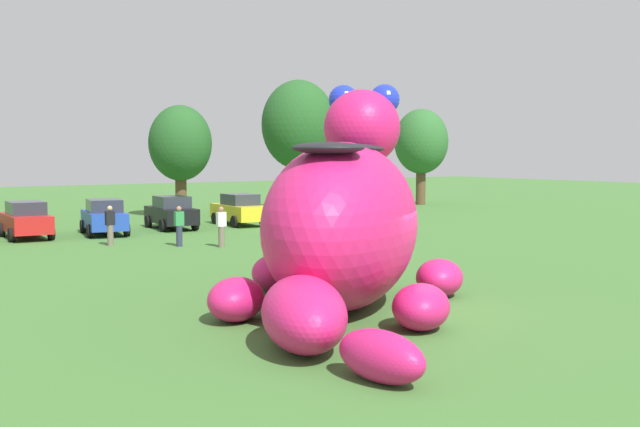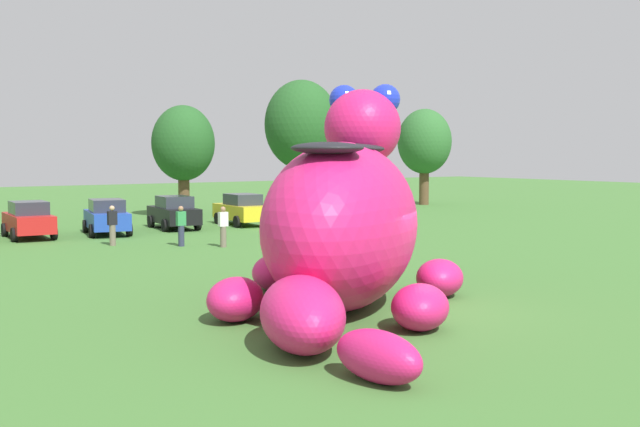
{
  "view_description": "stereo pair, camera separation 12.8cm",
  "coord_description": "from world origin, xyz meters",
  "px_view_note": "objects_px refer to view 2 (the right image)",
  "views": [
    {
      "loc": [
        -12.76,
        -14.05,
        3.93
      ],
      "look_at": [
        -1.36,
        2.49,
        2.35
      ],
      "focal_mm": 42.89,
      "sensor_mm": 36.0,
      "label": 1
    },
    {
      "loc": [
        -12.65,
        -14.12,
        3.93
      ],
      "look_at": [
        -1.36,
        2.49,
        2.35
      ],
      "focal_mm": 42.89,
      "sensor_mm": 36.0,
      "label": 2
    }
  ],
  "objects_px": {
    "spectator_mid_field": "(279,218)",
    "spectator_near_inflatable": "(329,231)",
    "car_red": "(29,220)",
    "car_black": "(174,212)",
    "spectator_far_side": "(223,227)",
    "spectator_wandering": "(181,226)",
    "car_blue": "(107,217)",
    "spectator_by_cars": "(112,226)",
    "giant_inflatable_creature": "(343,223)",
    "car_yellow": "(242,209)"
  },
  "relations": [
    {
      "from": "spectator_mid_field",
      "to": "spectator_near_inflatable",
      "type": "bearing_deg",
      "value": -103.9
    },
    {
      "from": "car_red",
      "to": "spectator_mid_field",
      "type": "height_order",
      "value": "car_red"
    },
    {
      "from": "car_black",
      "to": "spectator_far_side",
      "type": "relative_size",
      "value": 2.49
    },
    {
      "from": "spectator_near_inflatable",
      "to": "spectator_wandering",
      "type": "distance_m",
      "value": 6.58
    },
    {
      "from": "spectator_near_inflatable",
      "to": "car_blue",
      "type": "bearing_deg",
      "value": 113.59
    },
    {
      "from": "car_blue",
      "to": "spectator_by_cars",
      "type": "relative_size",
      "value": 2.54
    },
    {
      "from": "car_red",
      "to": "spectator_near_inflatable",
      "type": "relative_size",
      "value": 2.45
    },
    {
      "from": "spectator_near_inflatable",
      "to": "spectator_far_side",
      "type": "bearing_deg",
      "value": 124.43
    },
    {
      "from": "spectator_wandering",
      "to": "spectator_far_side",
      "type": "bearing_deg",
      "value": -44.18
    },
    {
      "from": "car_red",
      "to": "car_blue",
      "type": "distance_m",
      "value": 3.56
    },
    {
      "from": "giant_inflatable_creature",
      "to": "spectator_mid_field",
      "type": "distance_m",
      "value": 17.44
    },
    {
      "from": "car_red",
      "to": "spectator_by_cars",
      "type": "distance_m",
      "value": 5.42
    },
    {
      "from": "car_blue",
      "to": "car_red",
      "type": "bearing_deg",
      "value": 173.05
    },
    {
      "from": "car_red",
      "to": "spectator_far_side",
      "type": "height_order",
      "value": "car_red"
    },
    {
      "from": "car_blue",
      "to": "spectator_wandering",
      "type": "xyz_separation_m",
      "value": [
        1.05,
        -6.38,
        -0.01
      ]
    },
    {
      "from": "car_black",
      "to": "spectator_wandering",
      "type": "distance_m",
      "value": 7.65
    },
    {
      "from": "spectator_wandering",
      "to": "spectator_far_side",
      "type": "distance_m",
      "value": 1.85
    },
    {
      "from": "car_red",
      "to": "car_yellow",
      "type": "height_order",
      "value": "same"
    },
    {
      "from": "giant_inflatable_creature",
      "to": "spectator_far_side",
      "type": "relative_size",
      "value": 6.28
    },
    {
      "from": "spectator_near_inflatable",
      "to": "spectator_by_cars",
      "type": "bearing_deg",
      "value": 131.74
    },
    {
      "from": "spectator_near_inflatable",
      "to": "spectator_far_side",
      "type": "relative_size",
      "value": 1.0
    },
    {
      "from": "spectator_by_cars",
      "to": "car_red",
      "type": "bearing_deg",
      "value": 114.69
    },
    {
      "from": "car_red",
      "to": "spectator_wandering",
      "type": "bearing_deg",
      "value": -56.06
    },
    {
      "from": "car_yellow",
      "to": "car_red",
      "type": "bearing_deg",
      "value": -179.06
    },
    {
      "from": "car_blue",
      "to": "spectator_near_inflatable",
      "type": "relative_size",
      "value": 2.54
    },
    {
      "from": "car_black",
      "to": "car_blue",
      "type": "bearing_deg",
      "value": -168.75
    },
    {
      "from": "spectator_by_cars",
      "to": "spectator_mid_field",
      "type": "bearing_deg",
      "value": -3.67
    },
    {
      "from": "car_blue",
      "to": "spectator_far_side",
      "type": "relative_size",
      "value": 2.54
    },
    {
      "from": "giant_inflatable_creature",
      "to": "spectator_wandering",
      "type": "xyz_separation_m",
      "value": [
        1.9,
        14.29,
        -1.33
      ]
    },
    {
      "from": "car_red",
      "to": "spectator_far_side",
      "type": "xyz_separation_m",
      "value": [
        5.91,
        -8.1,
        -0.01
      ]
    },
    {
      "from": "car_yellow",
      "to": "spectator_far_side",
      "type": "distance_m",
      "value": 9.87
    },
    {
      "from": "car_yellow",
      "to": "spectator_wandering",
      "type": "bearing_deg",
      "value": -133.7
    },
    {
      "from": "spectator_mid_field",
      "to": "spectator_by_cars",
      "type": "height_order",
      "value": "same"
    },
    {
      "from": "car_blue",
      "to": "spectator_near_inflatable",
      "type": "height_order",
      "value": "car_blue"
    },
    {
      "from": "car_red",
      "to": "car_yellow",
      "type": "bearing_deg",
      "value": 0.94
    },
    {
      "from": "car_red",
      "to": "spectator_by_cars",
      "type": "bearing_deg",
      "value": -65.31
    },
    {
      "from": "spectator_mid_field",
      "to": "spectator_by_cars",
      "type": "relative_size",
      "value": 1.0
    },
    {
      "from": "car_black",
      "to": "spectator_far_side",
      "type": "xyz_separation_m",
      "value": [
        -1.44,
        -8.43,
        -0.01
      ]
    },
    {
      "from": "car_red",
      "to": "spectator_far_side",
      "type": "relative_size",
      "value": 2.45
    },
    {
      "from": "spectator_wandering",
      "to": "spectator_mid_field",
      "type": "bearing_deg",
      "value": 13.68
    },
    {
      "from": "car_red",
      "to": "spectator_near_inflatable",
      "type": "bearing_deg",
      "value": -54.43
    },
    {
      "from": "giant_inflatable_creature",
      "to": "car_black",
      "type": "bearing_deg",
      "value": 77.71
    },
    {
      "from": "car_black",
      "to": "spectator_wandering",
      "type": "xyz_separation_m",
      "value": [
        -2.76,
        -7.14,
        -0.01
      ]
    },
    {
      "from": "car_red",
      "to": "car_black",
      "type": "bearing_deg",
      "value": 2.55
    },
    {
      "from": "car_yellow",
      "to": "car_blue",
      "type": "bearing_deg",
      "value": -175.44
    },
    {
      "from": "giant_inflatable_creature",
      "to": "car_blue",
      "type": "distance_m",
      "value": 20.73
    },
    {
      "from": "spectator_mid_field",
      "to": "spectator_far_side",
      "type": "height_order",
      "value": "same"
    },
    {
      "from": "spectator_far_side",
      "to": "spectator_wandering",
      "type": "bearing_deg",
      "value": 135.82
    },
    {
      "from": "car_black",
      "to": "car_yellow",
      "type": "bearing_deg",
      "value": -2.06
    },
    {
      "from": "spectator_by_cars",
      "to": "spectator_far_side",
      "type": "bearing_deg",
      "value": -41.05
    }
  ]
}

